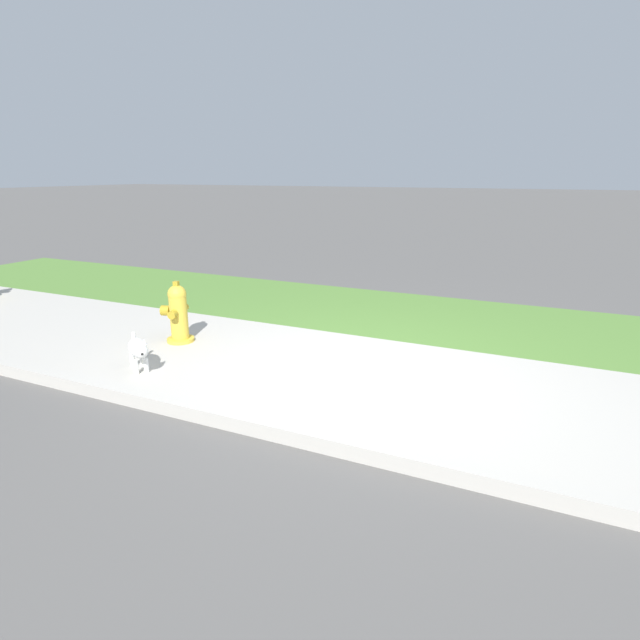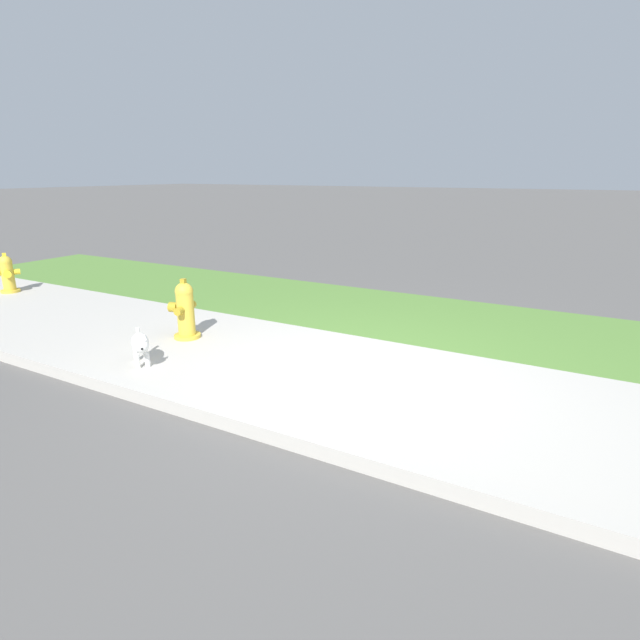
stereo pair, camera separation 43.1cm
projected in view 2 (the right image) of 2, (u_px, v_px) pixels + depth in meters
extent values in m
plane|color=#5B5956|center=(351.00, 380.00, 4.76)|extent=(120.00, 120.00, 0.00)
cube|color=#BCB7AD|center=(351.00, 379.00, 4.76)|extent=(18.00, 2.40, 0.01)
cube|color=#568438|center=(428.00, 318.00, 6.77)|extent=(18.00, 2.40, 0.01)
cube|color=#BCB7AD|center=(276.00, 433.00, 3.67)|extent=(18.00, 0.16, 0.12)
cylinder|color=gold|center=(11.00, 291.00, 8.18)|extent=(0.29, 0.29, 0.05)
cylinder|color=gold|center=(8.00, 276.00, 8.11)|extent=(0.19, 0.19, 0.46)
sphere|color=gold|center=(5.00, 262.00, 8.04)|extent=(0.19, 0.19, 0.19)
cube|color=yellow|center=(4.00, 255.00, 8.01)|extent=(0.08, 0.08, 0.06)
cylinder|color=yellow|center=(17.00, 272.00, 8.16)|extent=(0.12, 0.12, 0.09)
cylinder|color=yellow|center=(7.00, 274.00, 7.97)|extent=(0.15, 0.15, 0.12)
cylinder|color=gold|center=(188.00, 336.00, 5.94)|extent=(0.31, 0.31, 0.05)
cylinder|color=gold|center=(186.00, 313.00, 5.85)|extent=(0.20, 0.20, 0.52)
sphere|color=gold|center=(184.00, 291.00, 5.78)|extent=(0.21, 0.21, 0.21)
cube|color=#B29323|center=(183.00, 281.00, 5.75)|extent=(0.07, 0.07, 0.06)
cylinder|color=#B29323|center=(179.00, 311.00, 5.70)|extent=(0.11, 0.11, 0.09)
cylinder|color=#B29323|center=(191.00, 305.00, 5.97)|extent=(0.11, 0.11, 0.09)
cylinder|color=#B29323|center=(174.00, 307.00, 5.87)|extent=(0.13, 0.14, 0.12)
ellipsoid|color=white|center=(140.00, 342.00, 5.06)|extent=(0.39, 0.35, 0.17)
sphere|color=white|center=(141.00, 346.00, 4.86)|extent=(0.14, 0.14, 0.14)
sphere|color=black|center=(142.00, 349.00, 4.81)|extent=(0.02, 0.02, 0.02)
cone|color=white|center=(145.00, 337.00, 4.85)|extent=(0.07, 0.07, 0.06)
cone|color=white|center=(136.00, 338.00, 4.82)|extent=(0.07, 0.07, 0.06)
cylinder|color=white|center=(147.00, 360.00, 5.03)|extent=(0.05, 0.05, 0.16)
cylinder|color=white|center=(138.00, 362.00, 4.99)|extent=(0.05, 0.05, 0.16)
cylinder|color=white|center=(145.00, 353.00, 5.23)|extent=(0.05, 0.05, 0.16)
cylinder|color=white|center=(136.00, 355.00, 5.19)|extent=(0.05, 0.05, 0.16)
cylinder|color=white|center=(138.00, 332.00, 5.22)|extent=(0.04, 0.04, 0.09)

